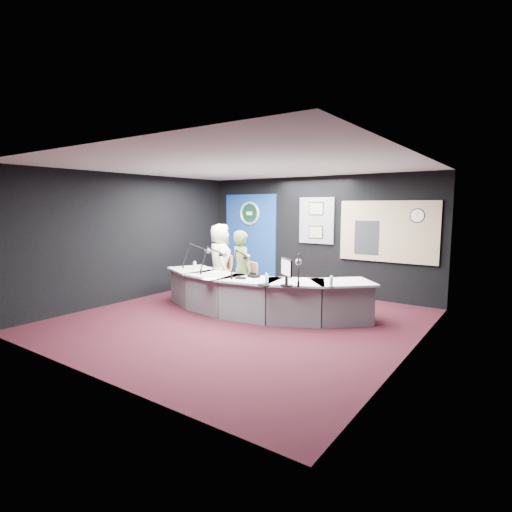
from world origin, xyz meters
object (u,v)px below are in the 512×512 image
Objects in this scene: broadcast_desk at (255,295)px; person_woman at (242,270)px; armchair_left at (220,275)px; person_man at (220,260)px; armchair_right at (242,286)px.

person_woman is (-0.43, 0.14, 0.43)m from broadcast_desk.
armchair_left reaches higher than broadcast_desk.
person_woman is (1.16, -0.70, 0.32)m from armchair_left.
person_man is at bearing -8.22° from person_woman.
armchair_left is 1.35m from armchair_right.
person_man reaches higher than broadcast_desk.
person_woman is (0.00, 0.00, 0.33)m from armchair_right.
armchair_right is at bearing -0.00° from person_woman.
armchair_left is 1.03× the size of armchair_right.
armchair_right reaches higher than broadcast_desk.
broadcast_desk is at bearing 8.31° from armchair_left.
broadcast_desk is 2.67× the size of person_man.
armchair_right is (1.16, -0.70, -0.02)m from armchair_left.
person_man is at bearing 170.37° from armchair_right.
broadcast_desk is 0.46m from armchair_right.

